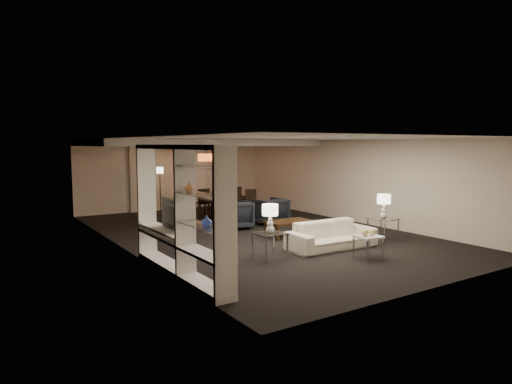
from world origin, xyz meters
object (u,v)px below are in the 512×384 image
object	(u,v)px
side_table_left	(270,246)
marble_table	(368,247)
chair_nm	(238,205)
armchair_right	(270,211)
floor_speaker	(189,223)
chair_nr	(254,204)
table_lamp_left	(270,219)
floor_lamp	(160,191)
pendant_light	(206,157)
coffee_table	(289,229)
chair_fl	(202,202)
sofa	(332,235)
chair_fm	(218,201)
table_lamp_right	(384,206)
television	(168,215)
vase_blue	(207,221)
dining_table	(228,207)
vase_amber	(189,187)
chair_nl	(221,207)
chair_fr	(233,200)
armchair_left	(235,215)
side_table_right	(383,229)

from	to	relation	value
side_table_left	marble_table	bearing A→B (deg)	-32.91
chair_nm	armchair_right	bearing A→B (deg)	-76.96
floor_speaker	chair_nr	world-z (taller)	floor_speaker
floor_speaker	armchair_right	bearing A→B (deg)	22.67
table_lamp_left	floor_lamp	world-z (taller)	floor_lamp
pendant_light	table_lamp_left	world-z (taller)	pendant_light
coffee_table	chair_fl	world-z (taller)	chair_fl
sofa	chair_fm	world-z (taller)	chair_fm
table_lamp_right	floor_lamp	bearing A→B (deg)	113.62
television	vase_blue	xyz separation A→B (m)	(-0.03, -1.67, 0.12)
armchair_right	chair_nr	size ratio (longest dim) A/B	0.94
armchair_right	dining_table	size ratio (longest dim) A/B	0.49
floor_speaker	chair_fm	bearing A→B (deg)	49.96
pendant_light	vase_amber	bearing A→B (deg)	-118.90
table_lamp_right	chair_fl	distance (m)	6.23
chair_nl	chair_fr	bearing A→B (deg)	47.44
armchair_left	chair_fm	world-z (taller)	chair_fm
side_table_left	chair_fm	size ratio (longest dim) A/B	0.63
side_table_left	chair_nl	size ratio (longest dim) A/B	0.63
chair_nm	vase_amber	bearing A→B (deg)	-130.11
chair_nl	chair_fl	size ratio (longest dim) A/B	1.00
vase_blue	chair_fm	world-z (taller)	vase_blue
floor_speaker	floor_lamp	world-z (taller)	floor_lamp
side_table_right	chair_fm	size ratio (longest dim) A/B	0.63
table_lamp_right	vase_blue	world-z (taller)	vase_blue
pendant_light	vase_amber	xyz separation A→B (m)	(-3.61, -6.54, -0.28)
dining_table	chair_nl	size ratio (longest dim) A/B	1.92
chair_fr	floor_lamp	world-z (taller)	floor_lamp
armchair_left	chair_fr	xyz separation A→B (m)	(1.45, 2.57, 0.07)
chair_nr	chair_fr	size ratio (longest dim) A/B	1.00
chair_fm	chair_nm	bearing A→B (deg)	88.44
pendant_light	television	xyz separation A→B (m)	(-3.58, -5.49, -0.89)
floor_lamp	dining_table	bearing A→B (deg)	-47.62
armchair_left	table_lamp_left	size ratio (longest dim) A/B	1.44
coffee_table	chair_nl	size ratio (longest dim) A/B	1.26
vase_amber	chair_fr	xyz separation A→B (m)	(4.62, 6.48, -1.19)
armchair_right	dining_table	distance (m)	1.96
pendant_light	armchair_left	world-z (taller)	pendant_light
vase_blue	chair_nl	distance (m)	6.77
vase_blue	chair_nl	bearing A→B (deg)	59.46
marble_table	television	xyz separation A→B (m)	(-3.74, 1.54, 0.79)
marble_table	chair_nr	size ratio (longest dim) A/B	0.53
pendant_light	floor_speaker	size ratio (longest dim) A/B	0.42
side_table_right	armchair_left	bearing A→B (deg)	124.88
floor_lamp	vase_blue	bearing A→B (deg)	-106.41
side_table_right	vase_blue	distance (m)	5.67
coffee_table	armchair_left	distance (m)	1.81
side_table_left	television	xyz separation A→B (m)	(-2.04, 0.44, 0.76)
coffee_table	armchair_left	world-z (taller)	armchair_left
coffee_table	armchair_right	distance (m)	1.81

